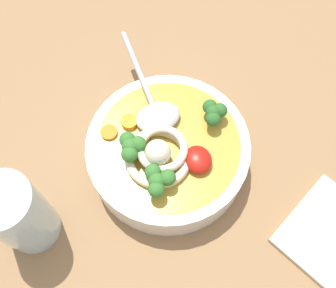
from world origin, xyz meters
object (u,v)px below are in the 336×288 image
soup_bowl (168,152)px  soup_spoon (154,109)px  noodle_pile (161,153)px  drinking_glass (19,215)px

soup_bowl → soup_spoon: soup_spoon is taller
noodle_pile → drinking_glass: drinking_glass is taller
soup_spoon → drinking_glass: 21.39cm
soup_bowl → drinking_glass: bearing=98.5°
soup_bowl → noodle_pile: size_ratio=2.31×
noodle_pile → soup_spoon: (6.57, -1.41, -0.37)cm
noodle_pile → soup_spoon: 6.73cm
noodle_pile → soup_spoon: size_ratio=0.54×
noodle_pile → soup_bowl: bearing=-45.4°
soup_bowl → soup_spoon: bearing=0.2°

